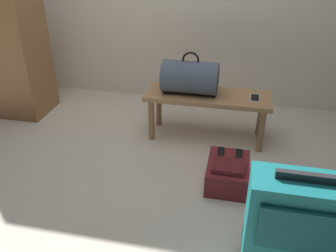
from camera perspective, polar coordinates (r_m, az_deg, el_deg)
The scene contains 7 objects.
ground_plane at distance 2.47m, azimuth -6.25°, elevation -9.87°, with size 6.60×6.60×0.00m, color beige.
bench at distance 2.89m, azimuth 6.40°, elevation 4.04°, with size 1.00×0.36×0.40m.
duffel_bag_slate at distance 2.83m, azimuth 3.58°, elevation 7.86°, with size 0.44×0.26×0.34m.
cell_phone at distance 2.85m, azimuth 13.84°, elevation 4.41°, with size 0.07×0.14×0.01m.
suitcase_upright_teal at distance 1.87m, azimuth 19.72°, elevation -14.51°, with size 0.46×0.25×0.60m.
backpack_maroon at distance 2.48m, azimuth 9.61°, elevation -7.37°, with size 0.28×0.38×0.21m.
side_cabinet at distance 3.58m, azimuth -23.92°, elevation 10.35°, with size 0.56×0.44×1.10m.
Camera 1 is at (0.66, -1.82, 1.54)m, focal length 37.81 mm.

